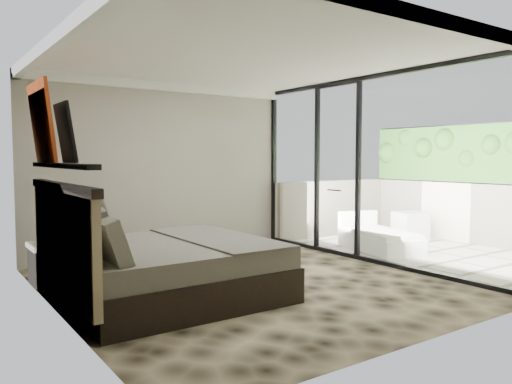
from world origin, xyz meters
TOP-DOWN VIEW (x-y plane):
  - floor at (0.00, 0.00)m, footprint 5.00×5.00m
  - ceiling at (0.00, 0.00)m, footprint 4.50×5.00m
  - back_wall at (0.00, 2.49)m, footprint 4.50×0.02m
  - left_wall at (-2.24, 0.00)m, footprint 0.02×5.00m
  - glass_wall at (2.25, 0.00)m, footprint 0.08×5.00m
  - terrace_slab at (3.75, 0.00)m, footprint 3.00×5.00m
  - parapet_far at (5.10, 0.00)m, footprint 0.30×5.00m
  - foliage_hedge at (5.10, 0.00)m, footprint 0.36×4.60m
  - picture_ledge at (-2.18, 0.10)m, footprint 0.12×2.20m
  - bed at (-1.18, 0.02)m, footprint 2.29×2.21m
  - nightstand at (-2.00, 1.37)m, footprint 0.64×0.64m
  - table_lamp at (-2.03, 1.32)m, footprint 0.34×0.34m
  - abstract_canvas at (-2.19, 0.87)m, footprint 0.13×0.90m
  - framed_print at (-2.14, 0.06)m, footprint 0.11×0.50m
  - ottoman at (4.45, 1.03)m, footprint 0.66×0.66m
  - lounger at (3.13, 0.65)m, footprint 1.13×1.67m

SIDE VIEW (x-z plane):
  - terrace_slab at x=3.75m, z-range -0.12..0.00m
  - floor at x=0.00m, z-range 0.00..0.00m
  - lounger at x=3.13m, z-range -0.11..0.49m
  - ottoman at x=4.45m, z-range 0.00..0.53m
  - nightstand at x=-2.00m, z-range 0.00..0.55m
  - bed at x=-1.18m, z-range -0.26..1.00m
  - parapet_far at x=5.10m, z-range 0.00..1.10m
  - table_lamp at x=-2.03m, z-range 0.61..1.22m
  - back_wall at x=0.00m, z-range 0.00..2.80m
  - left_wall at x=-2.24m, z-range 0.00..2.80m
  - glass_wall at x=2.25m, z-range 0.00..2.80m
  - picture_ledge at x=-2.18m, z-range 1.48..1.52m
  - foliage_hedge at x=5.10m, z-range 1.10..2.20m
  - framed_print at x=-2.14m, z-range 1.53..2.12m
  - abstract_canvas at x=-2.19m, z-range 1.53..2.42m
  - ceiling at x=0.00m, z-range 2.78..2.80m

